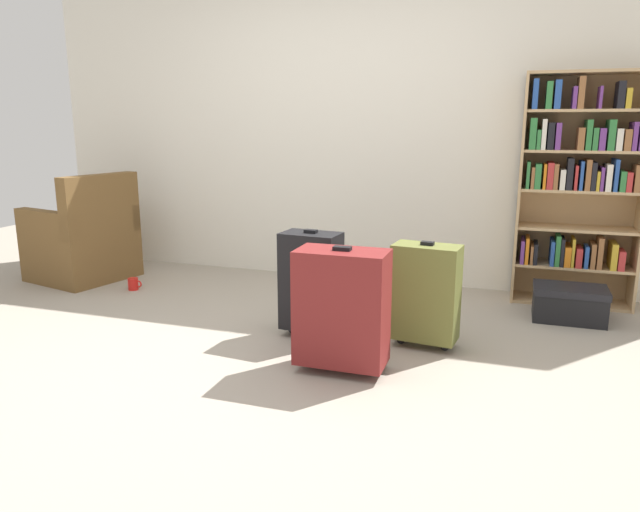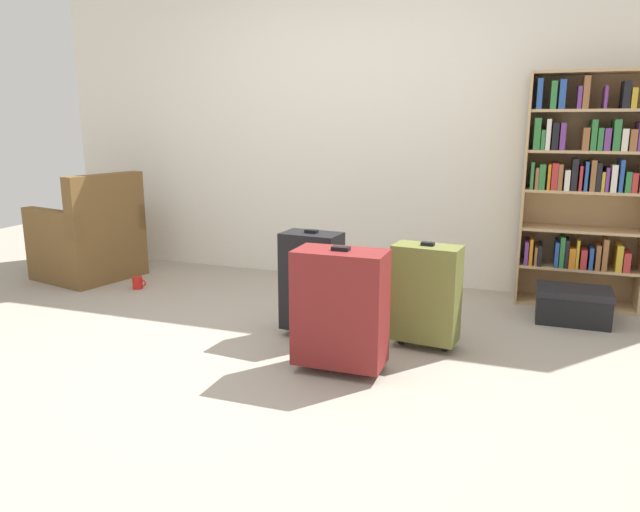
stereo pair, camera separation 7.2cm
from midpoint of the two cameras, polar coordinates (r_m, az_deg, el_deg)
ground_plane at (r=3.35m, az=-5.52°, el=-10.29°), size 9.75×9.75×0.00m
back_wall at (r=4.97m, az=4.23°, el=12.67°), size 5.57×0.10×2.60m
bookshelf at (r=4.61m, az=24.51°, el=6.46°), size 0.83×0.31×1.65m
armchair at (r=5.39m, az=-20.98°, el=1.33°), size 0.84×0.84×0.90m
mug at (r=4.96m, az=-16.80°, el=-2.51°), size 0.12×0.08×0.10m
storage_box at (r=4.31m, az=23.70°, el=-4.28°), size 0.47×0.30×0.23m
suitcase_dark_red at (r=3.13m, az=2.63°, el=-4.99°), size 0.48×0.26×0.69m
suitcase_black at (r=3.64m, az=-0.26°, el=-2.46°), size 0.37×0.25×0.68m
suitcase_olive at (r=3.52m, az=10.76°, el=-3.56°), size 0.41×0.25×0.64m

